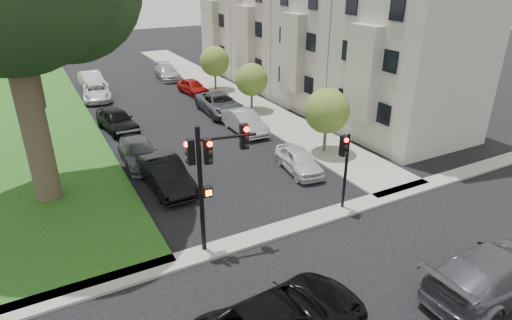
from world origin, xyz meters
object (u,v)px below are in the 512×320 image
small_tree_c (215,61)px  car_parked_5 (165,174)px  traffic_signal_main (210,166)px  car_parked_1 (244,122)px  car_parked_3 (193,87)px  car_parked_8 (97,92)px  car_parked_7 (117,120)px  small_tree_a (327,111)px  small_tree_b (252,80)px  car_parked_2 (220,104)px  car_cross_far (497,272)px  car_parked_9 (92,81)px  car_parked_6 (139,152)px  car_parked_0 (299,160)px  traffic_signal_secondary (345,159)px  car_parked_4 (167,72)px

small_tree_c → car_parked_5: size_ratio=0.83×
traffic_signal_main → car_parked_1: bearing=57.8°
traffic_signal_main → car_parked_3: 23.17m
small_tree_c → car_parked_8: 10.33m
car_parked_7 → traffic_signal_main: bearing=-96.9°
small_tree_a → car_parked_3: size_ratio=1.04×
small_tree_b → car_parked_7: bearing=177.2°
small_tree_b → car_parked_2: 2.99m
small_tree_a → car_parked_7: 14.15m
car_cross_far → car_parked_3: 28.63m
car_parked_8 → car_parked_5: bearing=-81.8°
car_parked_7 → car_parked_9: bearing=79.8°
car_parked_6 → small_tree_b: bearing=30.5°
car_parked_0 → car_parked_2: size_ratio=0.70×
small_tree_a → car_parked_8: size_ratio=0.83×
car_cross_far → car_parked_8: car_cross_far is taller
car_parked_0 → car_parked_1: bearing=96.2°
traffic_signal_secondary → car_parked_3: 21.93m
small_tree_a → car_parked_9: size_ratio=0.85×
car_parked_5 → traffic_signal_secondary: bearing=-45.0°
traffic_signal_main → car_parked_1: traffic_signal_main is taller
traffic_signal_main → car_parked_6: size_ratio=1.14×
small_tree_c → car_parked_1: (-2.57, -10.84, -1.90)m
car_cross_far → car_parked_2: (-0.14, 22.47, -0.08)m
car_parked_1 → small_tree_b: bearing=55.9°
car_parked_4 → car_parked_8: (-7.46, -4.34, -0.03)m
traffic_signal_main → car_parked_4: traffic_signal_main is taller
car_parked_2 → car_parked_3: size_ratio=1.42×
traffic_signal_secondary → car_parked_9: size_ratio=0.79×
car_parked_4 → car_parked_7: 14.89m
car_cross_far → car_parked_8: size_ratio=1.21×
traffic_signal_main → car_parked_0: size_ratio=1.37×
car_parked_7 → car_parked_4: bearing=50.9°
car_parked_5 → car_parked_9: (-0.01, 22.01, -0.01)m
car_parked_2 → car_parked_4: size_ratio=1.14×
traffic_signal_main → car_parked_8: bearing=90.9°
traffic_signal_main → small_tree_c: bearing=66.4°
traffic_signal_secondary → car_parked_6: 11.78m
traffic_signal_secondary → car_parked_9: bearing=102.9°
car_parked_0 → car_parked_9: (-6.97, 23.53, 0.12)m
car_parked_7 → car_parked_8: size_ratio=0.94×
car_parked_3 → car_parked_5: 17.63m
car_parked_2 → car_parked_9: bearing=123.6°
car_parked_8 → car_parked_9: size_ratio=1.02×
car_cross_far → car_parked_6: (-7.85, 16.27, -0.17)m
car_parked_2 → car_parked_8: size_ratio=1.14×
small_tree_c → car_parked_5: (-9.70, -16.18, -1.84)m
car_parked_9 → car_parked_5: bearing=-94.1°
car_parked_1 → car_parked_9: size_ratio=0.94×
small_tree_b → traffic_signal_main: bearing=-122.6°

